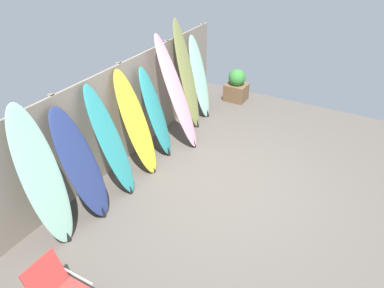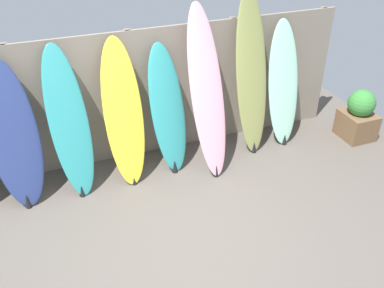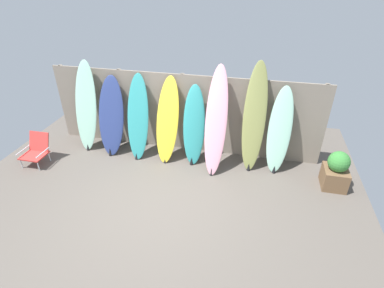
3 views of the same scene
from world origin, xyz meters
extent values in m
plane|color=#5B544C|center=(0.00, 0.00, 0.00)|extent=(7.68, 7.68, 0.00)
cube|color=gray|center=(0.00, 2.00, 0.90)|extent=(6.08, 0.04, 1.80)
cylinder|color=slate|center=(-1.44, 2.04, 0.90)|extent=(0.10, 0.10, 1.80)
cylinder|color=slate|center=(0.00, 2.04, 0.90)|extent=(0.10, 0.10, 1.80)
cylinder|color=slate|center=(1.44, 2.04, 0.90)|extent=(0.10, 0.10, 1.80)
cylinder|color=slate|center=(2.88, 2.04, 0.90)|extent=(0.10, 0.10, 1.80)
ellipsoid|color=#9ED6BC|center=(-2.16, 1.64, 1.01)|extent=(0.58, 0.59, 2.02)
cone|color=black|center=(-2.16, 1.41, 0.08)|extent=(0.08, 0.08, 0.14)
ellipsoid|color=navy|center=(-1.54, 1.60, 0.86)|extent=(0.64, 0.74, 1.72)
cone|color=black|center=(-1.54, 1.30, 0.10)|extent=(0.08, 0.08, 0.18)
ellipsoid|color=teal|center=(-0.90, 1.58, 0.90)|extent=(0.54, 0.74, 1.81)
cone|color=black|center=(-0.90, 1.29, 0.08)|extent=(0.08, 0.08, 0.14)
ellipsoid|color=yellow|center=(-0.23, 1.60, 0.90)|extent=(0.52, 0.72, 1.80)
cone|color=black|center=(-0.23, 1.30, 0.06)|extent=(0.08, 0.08, 0.11)
ellipsoid|color=teal|center=(0.35, 1.60, 0.84)|extent=(0.52, 0.62, 1.68)
cone|color=black|center=(0.35, 1.36, 0.10)|extent=(0.08, 0.08, 0.17)
ellipsoid|color=pink|center=(0.84, 1.45, 1.06)|extent=(0.45, 0.89, 2.13)
cone|color=black|center=(0.84, 1.08, 0.09)|extent=(0.08, 0.08, 0.16)
ellipsoid|color=olive|center=(1.58, 1.66, 1.11)|extent=(0.46, 0.59, 2.22)
cone|color=black|center=(1.58, 1.41, 0.09)|extent=(0.08, 0.08, 0.16)
ellipsoid|color=#9ED6BC|center=(2.10, 1.66, 0.89)|extent=(0.50, 0.54, 1.77)
cone|color=black|center=(2.10, 1.44, 0.09)|extent=(0.08, 0.08, 0.16)
cylinder|color=silver|center=(-2.75, 0.80, 0.11)|extent=(0.02, 0.02, 0.22)
cube|color=red|center=(-2.96, 0.86, 0.43)|extent=(0.46, 0.20, 0.43)
cylinder|color=silver|center=(-2.72, 0.62, 0.34)|extent=(0.02, 0.44, 0.02)
cube|color=brown|center=(3.23, 1.25, 0.20)|extent=(0.45, 0.49, 0.40)
sphere|color=#3A8438|center=(3.23, 1.25, 0.57)|extent=(0.40, 0.40, 0.40)
camera|label=1|loc=(-4.55, -1.93, 3.92)|focal=35.00mm
camera|label=2|loc=(-1.09, -3.10, 3.45)|focal=40.00mm
camera|label=3|loc=(1.55, -3.91, 3.75)|focal=28.00mm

